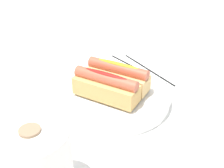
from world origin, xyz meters
TOP-DOWN VIEW (x-y plane):
  - ground_plane at (0.00, 0.00)m, footprint 2.40×2.40m
  - serving_bowl at (-0.01, 0.00)m, footprint 0.27×0.27m
  - hotdog_front at (-0.01, -0.02)m, footprint 0.15×0.05m
  - hotdog_back at (-0.01, 0.03)m, footprint 0.15×0.05m
  - water_glass at (-0.24, -0.00)m, footprint 0.07×0.07m
  - paper_towel_roll at (-0.04, 0.29)m, footprint 0.11×0.11m
  - chopstick_near at (0.01, -0.17)m, footprint 0.21×0.08m
  - chopstick_far at (-0.02, -0.19)m, footprint 0.20×0.10m

SIDE VIEW (x-z plane):
  - ground_plane at x=0.00m, z-range 0.00..0.00m
  - chopstick_near at x=0.01m, z-range 0.00..0.01m
  - chopstick_far at x=-0.02m, z-range 0.00..0.01m
  - serving_bowl at x=-0.01m, z-range 0.00..0.03m
  - water_glass at x=-0.24m, z-range 0.00..0.09m
  - hotdog_front at x=-0.01m, z-range 0.02..0.09m
  - hotdog_back at x=-0.01m, z-range 0.02..0.09m
  - paper_towel_roll at x=-0.04m, z-range 0.00..0.13m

